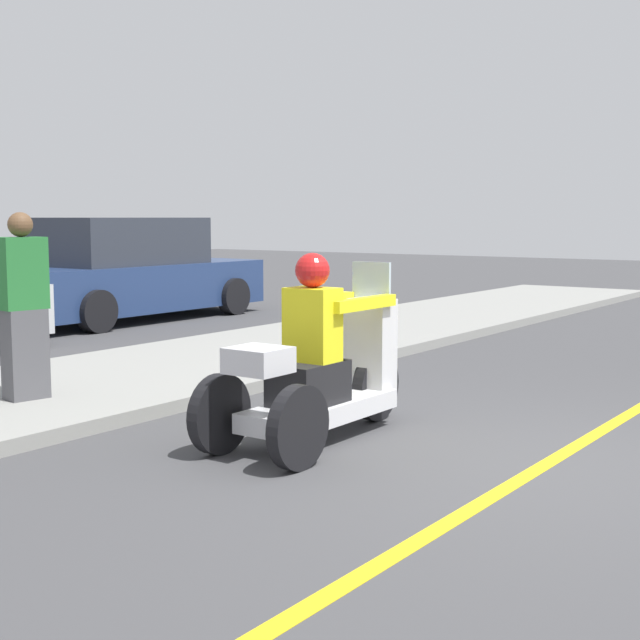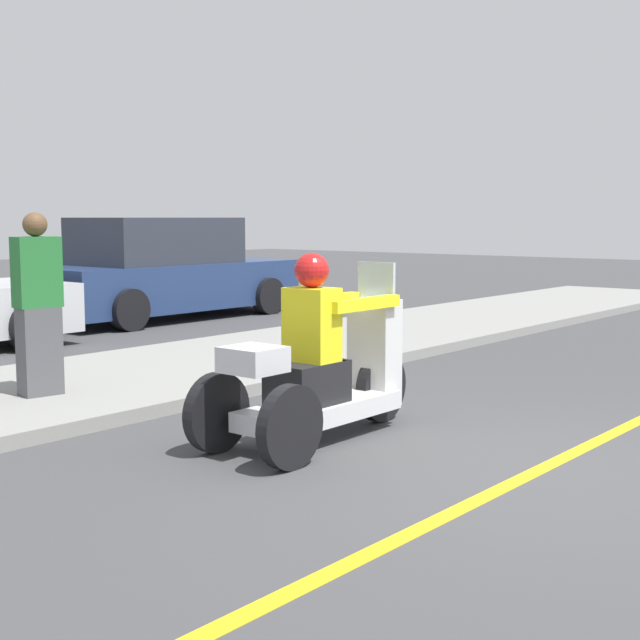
{
  "view_description": "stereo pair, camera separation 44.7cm",
  "coord_description": "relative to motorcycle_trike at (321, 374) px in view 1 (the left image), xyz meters",
  "views": [
    {
      "loc": [
        -5.75,
        -2.2,
        1.7
      ],
      "look_at": [
        -0.32,
        1.67,
        0.92
      ],
      "focal_mm": 50.0,
      "sensor_mm": 36.0,
      "label": 1
    },
    {
      "loc": [
        -5.48,
        -2.55,
        1.7
      ],
      "look_at": [
        -0.32,
        1.67,
        0.92
      ],
      "focal_mm": 50.0,
      "sensor_mm": 36.0,
      "label": 2
    }
  ],
  "objects": [
    {
      "name": "spectator_mid_group",
      "position": [
        -0.7,
        2.66,
        0.39
      ],
      "size": [
        0.42,
        0.29,
        1.62
      ],
      "color": "#515156",
      "rests_on": "sidewalk_strip"
    },
    {
      "name": "motorcycle_trike",
      "position": [
        0.0,
        0.0,
        0.0
      ],
      "size": [
        2.13,
        0.81,
        1.43
      ],
      "color": "black",
      "rests_on": "ground"
    },
    {
      "name": "sidewalk_strip",
      "position": [
        0.31,
        2.93,
        -0.45
      ],
      "size": [
        28.0,
        2.8,
        0.12
      ],
      "color": "gray",
      "rests_on": "ground"
    },
    {
      "name": "parked_car_lot_center",
      "position": [
        4.7,
        7.22,
        0.27
      ],
      "size": [
        4.71,
        1.96,
        1.69
      ],
      "color": "navy",
      "rests_on": "ground"
    },
    {
      "name": "lane_stripe",
      "position": [
        -0.01,
        -1.67,
        -0.51
      ],
      "size": [
        24.0,
        0.12,
        0.01
      ],
      "color": "gold",
      "rests_on": "ground"
    },
    {
      "name": "ground_plane",
      "position": [
        0.31,
        -1.67,
        -0.51
      ],
      "size": [
        60.0,
        60.0,
        0.0
      ],
      "primitive_type": "plane",
      "color": "#424244"
    }
  ]
}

